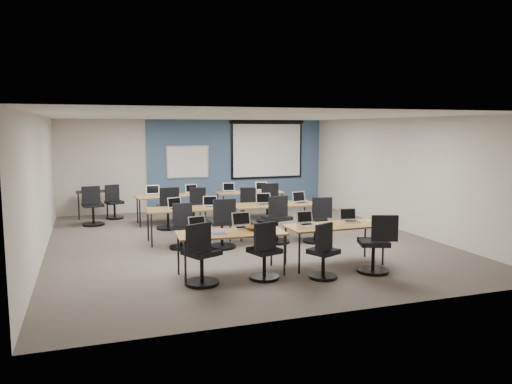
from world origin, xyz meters
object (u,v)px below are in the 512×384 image
object	(u,v)px
task_chair_7	(317,224)
laptop_8	(153,193)
task_chair_8	(168,212)
training_table_mid_left	(189,210)
task_chair_3	(376,249)
training_table_front_left	(231,235)
task_chair_1	(264,256)
laptop_1	(243,224)
projector_screen	(267,146)
training_table_back_left	(171,197)
training_table_front_right	(335,227)
laptop_0	(198,227)
task_chair_11	(268,206)
laptop_11	(262,189)
task_chair_2	(323,256)
task_chair_10	(245,209)
task_chair_0	(201,259)
task_chair_4	(181,230)
laptop_5	(211,204)
laptop_9	(192,191)
laptop_3	(350,218)
utility_table	(93,195)
spare_chair_b	(93,209)
laptop_6	(265,202)
spare_chair_a	(114,205)
training_table_back_right	(250,194)
task_chair_6	(277,223)
task_chair_9	(195,210)
laptop_4	(175,206)
task_chair_5	(223,228)
laptop_2	(306,221)
laptop_7	(300,200)
laptop_10	(230,190)
whiteboard	(188,162)
training_table_mid_right	(275,206)

from	to	relation	value
task_chair_7	laptop_8	distance (m)	4.56
task_chair_8	training_table_mid_left	bearing A→B (deg)	-78.56
task_chair_3	training_table_front_left	bearing A→B (deg)	-176.16
task_chair_1	laptop_1	bearing A→B (deg)	82.57
projector_screen	training_table_back_left	world-z (taller)	projector_screen
projector_screen	training_table_back_left	xyz separation A→B (m)	(-3.32, -1.87, -1.20)
training_table_front_right	laptop_0	xyz separation A→B (m)	(-2.42, 0.30, 0.11)
task_chair_11	laptop_11	bearing A→B (deg)	78.92
task_chair_2	task_chair_10	distance (m)	4.79
task_chair_0	task_chair_4	xyz separation A→B (m)	(0.14, 2.46, -0.02)
laptop_5	laptop_9	bearing A→B (deg)	104.79
projector_screen	laptop_3	world-z (taller)	projector_screen
training_table_back_left	task_chair_0	world-z (taller)	task_chair_0
training_table_front_right	laptop_9	size ratio (longest dim) A/B	5.67
utility_table	task_chair_10	bearing A→B (deg)	-34.11
training_table_front_left	spare_chair_b	xyz separation A→B (m)	(-2.13, 5.23, -0.26)
task_chair_3	laptop_6	xyz separation A→B (m)	(-0.80, 3.36, 0.37)
task_chair_8	spare_chair_a	world-z (taller)	task_chair_8
training_table_back_right	utility_table	world-z (taller)	utility_table
laptop_5	task_chair_6	distance (m)	1.52
laptop_5	task_chair_10	size ratio (longest dim) A/B	0.32
laptop_6	task_chair_9	xyz separation A→B (m)	(-1.24, 1.76, -0.39)
training_table_front_right	laptop_4	world-z (taller)	laptop_4
laptop_1	task_chair_5	size ratio (longest dim) A/B	0.33
training_table_mid_left	projector_screen	bearing A→B (deg)	54.21
laptop_2	task_chair_2	bearing A→B (deg)	-98.98
laptop_0	task_chair_0	bearing A→B (deg)	-109.61
task_chair_0	spare_chair_b	distance (m)	5.82
training_table_back_right	laptop_3	bearing A→B (deg)	-81.86
laptop_7	laptop_9	world-z (taller)	laptop_7
laptop_10	laptop_2	bearing A→B (deg)	-82.86
laptop_11	task_chair_7	bearing A→B (deg)	-79.35
task_chair_11	utility_table	size ratio (longest dim) A/B	1.21
laptop_5	laptop_6	size ratio (longest dim) A/B	0.93
training_table_back_left	task_chair_2	bearing A→B (deg)	-78.25
task_chair_2	laptop_8	size ratio (longest dim) A/B	2.80
task_chair_5	spare_chair_b	size ratio (longest dim) A/B	1.02
training_table_mid_left	task_chair_8	xyz separation A→B (m)	(-0.22, 1.45, -0.25)
laptop_9	task_chair_9	xyz separation A→B (m)	(-0.07, -0.67, -0.39)
projector_screen	task_chair_3	size ratio (longest dim) A/B	2.35
laptop_0	spare_chair_a	distance (m)	5.82
whiteboard	laptop_0	distance (m)	6.61
training_table_back_right	task_chair_9	bearing A→B (deg)	-160.76
laptop_4	laptop_6	distance (m)	2.03
laptop_1	laptop_5	distance (m)	2.38
laptop_5	utility_table	distance (m)	4.39
training_table_front_right	task_chair_0	xyz separation A→B (m)	(-2.54, -0.41, -0.26)
laptop_2	laptop_11	world-z (taller)	laptop_11
laptop_4	training_table_mid_right	bearing A→B (deg)	-17.48
task_chair_0	task_chair_8	world-z (taller)	task_chair_8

